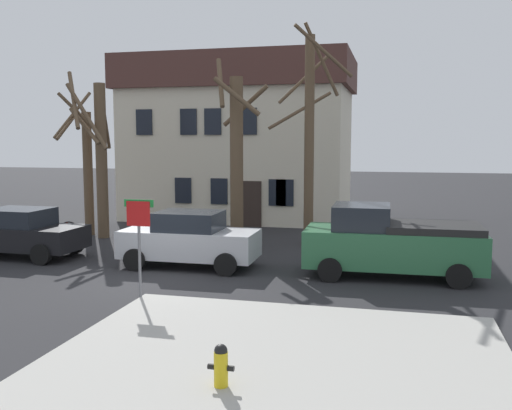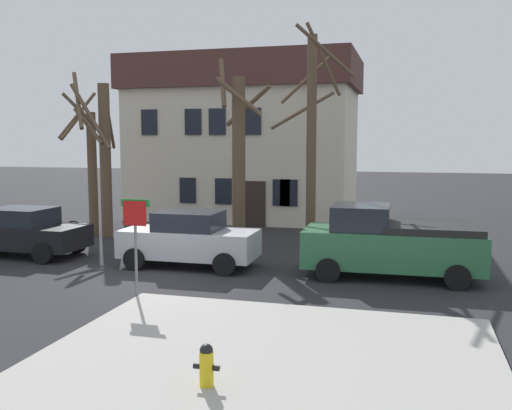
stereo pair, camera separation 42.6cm
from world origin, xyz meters
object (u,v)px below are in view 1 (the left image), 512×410
object	(u,v)px
tree_bare_near	(87,164)
fire_hydrant	(221,365)
tree_bare_end	(310,132)
car_black_sedan	(19,233)
tree_bare_mid	(99,155)
pickup_truck_green	(391,242)
car_silver_sedan	(190,239)
building_main	(239,137)
street_sign_pole	(139,230)
tree_bare_far	(236,155)
bicycle_leaning	(55,230)

from	to	relation	value
tree_bare_near	fire_hydrant	distance (m)	16.63
tree_bare_end	car_black_sedan	world-z (taller)	tree_bare_end
tree_bare_mid	tree_bare_end	bearing A→B (deg)	3.57
car_black_sedan	pickup_truck_green	xyz separation A→B (m)	(12.25, 0.15, 0.17)
tree_bare_end	car_silver_sedan	size ratio (longest dim) A/B	1.90
building_main	car_black_sedan	xyz separation A→B (m)	(-4.53, -11.58, -3.27)
fire_hydrant	street_sign_pole	size ratio (longest dim) A/B	0.27
building_main	tree_bare_mid	bearing A→B (deg)	-116.67
tree_bare_near	car_black_sedan	bearing A→B (deg)	-88.27
tree_bare_near	pickup_truck_green	distance (m)	13.35
tree_bare_far	tree_bare_end	size ratio (longest dim) A/B	0.87
building_main	tree_bare_far	xyz separation A→B (m)	(1.99, -7.58, -0.69)
tree_bare_near	building_main	bearing A→B (deg)	55.73
fire_hydrant	tree_bare_near	bearing A→B (deg)	127.07
tree_bare_mid	pickup_truck_green	xyz separation A→B (m)	(11.47, -3.95, -2.36)
car_silver_sedan	fire_hydrant	xyz separation A→B (m)	(3.63, -8.32, -0.40)
bicycle_leaning	fire_hydrant	bearing A→B (deg)	-47.93
tree_bare_mid	bicycle_leaning	bearing A→B (deg)	-156.26
fire_hydrant	tree_bare_mid	bearing A→B (deg)	125.76
car_silver_sedan	bicycle_leaning	xyz separation A→B (m)	(-7.01, 3.46, -0.50)
fire_hydrant	car_black_sedan	bearing A→B (deg)	139.33
tree_bare_mid	street_sign_pole	bearing A→B (deg)	-55.53
building_main	tree_bare_mid	world-z (taller)	building_main
street_sign_pole	tree_bare_near	bearing A→B (deg)	126.58
tree_bare_end	car_silver_sedan	world-z (taller)	tree_bare_end
tree_bare_far	tree_bare_end	distance (m)	2.85
tree_bare_end	street_sign_pole	bearing A→B (deg)	-108.25
car_black_sedan	pickup_truck_green	distance (m)	12.25
building_main	street_sign_pole	size ratio (longest dim) A/B	4.51
car_silver_sedan	street_sign_pole	world-z (taller)	street_sign_pole
tree_bare_near	fire_hydrant	xyz separation A→B (m)	(9.92, -13.12, -2.48)
building_main	tree_bare_far	bearing A→B (deg)	-75.29
tree_bare_near	tree_bare_far	size ratio (longest dim) A/B	0.86
car_black_sedan	street_sign_pole	distance (m)	7.54
tree_bare_far	car_black_sedan	distance (m)	8.07
street_sign_pole	tree_bare_end	bearing A→B (deg)	71.75
building_main	tree_bare_near	bearing A→B (deg)	-124.27
tree_bare_end	street_sign_pole	distance (m)	9.40
tree_bare_mid	bicycle_leaning	distance (m)	3.49
building_main	tree_bare_mid	distance (m)	8.40
tree_bare_far	bicycle_leaning	size ratio (longest dim) A/B	4.28
building_main	car_black_sedan	distance (m)	12.86
building_main	street_sign_pole	world-z (taller)	building_main
tree_bare_mid	bicycle_leaning	size ratio (longest dim) A/B	4.10
car_black_sedan	car_silver_sedan	distance (m)	6.15
building_main	street_sign_pole	distance (m)	15.85
tree_bare_far	street_sign_pole	distance (m)	8.15
bicycle_leaning	pickup_truck_green	bearing A→B (deg)	-13.86
tree_bare_near	pickup_truck_green	bearing A→B (deg)	-20.28
tree_bare_near	tree_bare_mid	distance (m)	1.18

